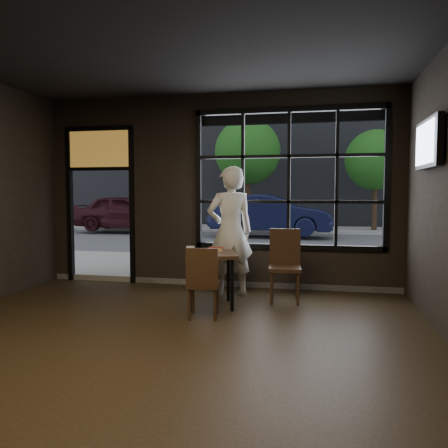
% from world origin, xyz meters
% --- Properties ---
extents(floor, '(6.00, 7.00, 0.02)m').
position_xyz_m(floor, '(0.00, 0.00, -0.01)').
color(floor, black).
rests_on(floor, ground).
extents(ceiling, '(6.00, 7.00, 0.02)m').
position_xyz_m(ceiling, '(0.00, 0.00, 3.21)').
color(ceiling, black).
rests_on(ceiling, ground).
extents(window_frame, '(3.06, 0.12, 2.28)m').
position_xyz_m(window_frame, '(1.20, 3.50, 1.80)').
color(window_frame, black).
rests_on(window_frame, ground).
extents(stained_transom, '(1.20, 0.06, 0.70)m').
position_xyz_m(stained_transom, '(-2.10, 3.50, 2.35)').
color(stained_transom, orange).
rests_on(stained_transom, ground).
extents(street_asphalt, '(60.00, 41.00, 0.04)m').
position_xyz_m(street_asphalt, '(0.00, 24.00, -0.02)').
color(street_asphalt, '#545456').
rests_on(street_asphalt, ground).
extents(building_across, '(28.00, 12.00, 15.00)m').
position_xyz_m(building_across, '(0.00, 23.00, 7.50)').
color(building_across, '#5B5956').
rests_on(building_across, ground).
extents(cafe_table, '(0.86, 0.86, 0.75)m').
position_xyz_m(cafe_table, '(0.22, 2.19, 0.38)').
color(cafe_table, '#312013').
rests_on(cafe_table, floor).
extents(chair_near, '(0.44, 0.44, 0.90)m').
position_xyz_m(chair_near, '(0.25, 1.64, 0.45)').
color(chair_near, '#312013').
rests_on(chair_near, floor).
extents(chair_window, '(0.49, 0.49, 1.05)m').
position_xyz_m(chair_window, '(1.20, 2.64, 0.52)').
color(chair_window, '#312013').
rests_on(chair_window, floor).
extents(man, '(0.86, 0.74, 1.98)m').
position_xyz_m(man, '(0.35, 2.89, 0.99)').
color(man, silver).
rests_on(man, floor).
extents(hotdog, '(0.21, 0.12, 0.06)m').
position_xyz_m(hotdog, '(0.26, 2.33, 0.78)').
color(hotdog, tan).
rests_on(hotdog, cafe_table).
extents(cup, '(0.13, 0.13, 0.10)m').
position_xyz_m(cup, '(-0.05, 2.10, 0.80)').
color(cup, silver).
rests_on(cup, cafe_table).
extents(tv, '(0.11, 1.00, 0.58)m').
position_xyz_m(tv, '(2.93, 1.98, 2.16)').
color(tv, black).
rests_on(tv, wall_right).
extents(navy_car, '(4.36, 1.56, 1.43)m').
position_xyz_m(navy_car, '(0.09, 11.96, 0.82)').
color(navy_car, black).
rests_on(navy_car, street_asphalt).
extents(maroon_car, '(4.18, 1.71, 1.42)m').
position_xyz_m(maroon_car, '(-5.72, 12.60, 0.81)').
color(maroon_car, black).
rests_on(maroon_car, street_asphalt).
extents(tree_left, '(2.74, 2.74, 4.68)m').
position_xyz_m(tree_left, '(-1.14, 14.57, 3.29)').
color(tree_left, '#332114').
rests_on(tree_left, street_asphalt).
extents(tree_right, '(2.40, 2.40, 4.10)m').
position_xyz_m(tree_right, '(3.99, 14.75, 2.89)').
color(tree_right, '#332114').
rests_on(tree_right, street_asphalt).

